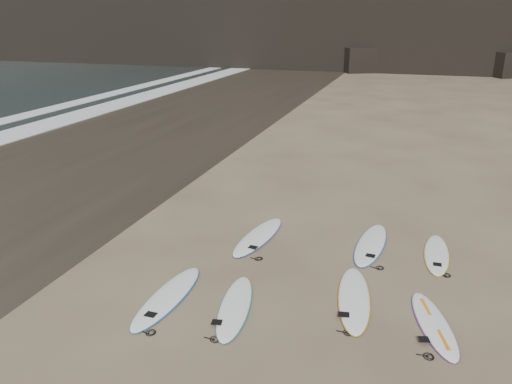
# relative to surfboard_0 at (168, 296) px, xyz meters

# --- Properties ---
(ground) EXTENTS (240.00, 240.00, 0.00)m
(ground) POSITION_rel_surfboard_0_xyz_m (4.24, 0.79, -0.05)
(ground) COLOR #897559
(ground) RESTS_ON ground
(wet_sand) EXTENTS (12.00, 200.00, 0.01)m
(wet_sand) POSITION_rel_surfboard_0_xyz_m (-8.76, 10.79, -0.04)
(wet_sand) COLOR #383026
(wet_sand) RESTS_ON ground
(foam_near) EXTENTS (2.20, 200.00, 0.05)m
(foam_near) POSITION_rel_surfboard_0_xyz_m (-14.26, 10.79, -0.02)
(foam_near) COLOR white
(foam_near) RESTS_ON ground
(surfboard_0) EXTENTS (0.72, 2.70, 0.10)m
(surfboard_0) POSITION_rel_surfboard_0_xyz_m (0.00, 0.00, 0.00)
(surfboard_0) COLOR white
(surfboard_0) RESTS_ON ground
(surfboard_1) EXTENTS (1.01, 2.51, 0.09)m
(surfboard_1) POSITION_rel_surfboard_0_xyz_m (1.46, 0.09, -0.00)
(surfboard_1) COLOR white
(surfboard_1) RESTS_ON ground
(surfboard_2) EXTENTS (1.01, 2.72, 0.10)m
(surfboard_2) POSITION_rel_surfboard_0_xyz_m (3.71, 1.14, -0.00)
(surfboard_2) COLOR white
(surfboard_2) RESTS_ON ground
(surfboard_3) EXTENTS (1.17, 2.34, 0.08)m
(surfboard_3) POSITION_rel_surfboard_0_xyz_m (5.28, 0.69, -0.01)
(surfboard_3) COLOR white
(surfboard_3) RESTS_ON ground
(surfboard_5) EXTENTS (0.98, 2.77, 0.10)m
(surfboard_5) POSITION_rel_surfboard_0_xyz_m (0.90, 3.45, 0.00)
(surfboard_5) COLOR white
(surfboard_5) RESTS_ON ground
(surfboard_6) EXTENTS (0.87, 2.74, 0.10)m
(surfboard_6) POSITION_rel_surfboard_0_xyz_m (3.79, 3.88, 0.00)
(surfboard_6) COLOR white
(surfboard_6) RESTS_ON ground
(surfboard_7) EXTENTS (0.57, 2.33, 0.08)m
(surfboard_7) POSITION_rel_surfboard_0_xyz_m (5.38, 3.82, -0.01)
(surfboard_7) COLOR white
(surfboard_7) RESTS_ON ground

